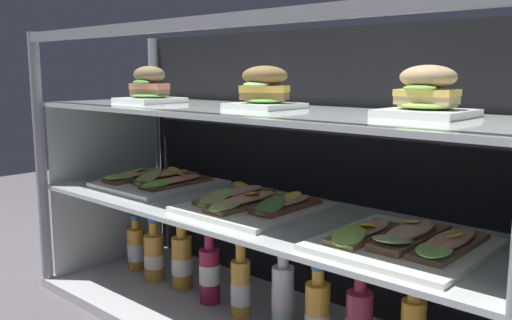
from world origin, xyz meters
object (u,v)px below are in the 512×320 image
Objects in this scene: plated_roll_sandwich_mid_left at (150,89)px; juice_bottle_front_fourth at (209,274)px; juice_bottle_back_right at (283,295)px; juice_bottle_tucked_behind at (318,314)px; plated_roll_sandwich_mid_right at (427,97)px; open_sandwich_tray_left_of_center at (157,181)px; juice_bottle_front_right_end at (153,257)px; juice_bottle_back_center at (182,261)px; open_sandwich_tray_mid_right at (251,203)px; juice_bottle_front_second at (241,288)px; open_sandwich_tray_mid_left at (405,241)px; juice_bottle_near_post at (136,248)px; plated_roll_sandwich_near_right_corner at (265,91)px.

juice_bottle_front_fourth is (0.27, 0.00, -0.57)m from plated_roll_sandwich_mid_left.
juice_bottle_back_right reaches higher than juice_bottle_tucked_behind.
plated_roll_sandwich_mid_left is 0.95× the size of plated_roll_sandwich_mid_right.
juice_bottle_tucked_behind is at bearing -0.68° from open_sandwich_tray_left_of_center.
open_sandwich_tray_left_of_center is 1.59× the size of juice_bottle_front_right_end.
juice_bottle_back_center is at bearing -177.30° from plated_roll_sandwich_mid_right.
plated_roll_sandwich_mid_left is 0.77× the size of juice_bottle_back_right.
juice_bottle_front_second is (-0.05, 0.01, -0.27)m from open_sandwich_tray_mid_right.
open_sandwich_tray_mid_left reaches higher than juice_bottle_near_post.
plated_roll_sandwich_mid_left is 0.79m from juice_bottle_back_right.
open_sandwich_tray_left_of_center is at bearing -177.88° from plated_roll_sandwich_near_right_corner.
juice_bottle_near_post is at bearing -179.27° from plated_roll_sandwich_near_right_corner.
plated_roll_sandwich_mid_left is at bearing -99.70° from open_sandwich_tray_left_of_center.
plated_roll_sandwich_mid_left is 0.61m from juice_bottle_near_post.
open_sandwich_tray_mid_left is 1.00m from juice_bottle_front_right_end.
plated_roll_sandwich_mid_right is 0.70m from juice_bottle_back_right.
juice_bottle_tucked_behind is at bearing 3.82° from open_sandwich_tray_mid_right.
juice_bottle_tucked_behind is at bearing -168.11° from plated_roll_sandwich_mid_right.
open_sandwich_tray_mid_right is at bearing -3.06° from juice_bottle_near_post.
juice_bottle_back_center is at bearing 8.58° from juice_bottle_front_right_end.
open_sandwich_tray_mid_left is 0.73m from juice_bottle_front_fourth.
plated_roll_sandwich_mid_left is 0.56m from open_sandwich_tray_mid_right.
open_sandwich_tray_mid_right reaches higher than juice_bottle_front_second.
juice_bottle_back_center is 1.06× the size of juice_bottle_tucked_behind.
open_sandwich_tray_mid_right is 0.49m from open_sandwich_tray_mid_left.
juice_bottle_front_fourth is at bearing 177.23° from open_sandwich_tray_mid_left.
open_sandwich_tray_left_of_center is 0.32m from juice_bottle_near_post.
juice_bottle_back_right is (0.13, 0.03, 0.01)m from juice_bottle_front_second.
open_sandwich_tray_mid_left is 1.51× the size of juice_bottle_back_right.
plated_roll_sandwich_near_right_corner reaches higher than juice_bottle_front_right_end.
open_sandwich_tray_mid_right is at bearing 177.09° from open_sandwich_tray_mid_left.
plated_roll_sandwich_near_right_corner is 0.61m from juice_bottle_front_fourth.
juice_bottle_front_right_end is 0.95× the size of juice_bottle_front_second.
juice_bottle_front_second is (-0.54, 0.03, -0.27)m from open_sandwich_tray_mid_left.
plated_roll_sandwich_mid_right is 0.57m from open_sandwich_tray_mid_right.
plated_roll_sandwich_near_right_corner is 0.77× the size of juice_bottle_tucked_behind.
plated_roll_sandwich_mid_left reaches higher than juice_bottle_tucked_behind.
open_sandwich_tray_mid_left is 1.58× the size of juice_bottle_tucked_behind.
open_sandwich_tray_mid_left is 1.50× the size of juice_bottle_front_fourth.
open_sandwich_tray_mid_right is 0.55m from juice_bottle_front_right_end.
juice_bottle_front_fourth is 0.42m from juice_bottle_tucked_behind.
juice_bottle_near_post is 0.42m from juice_bottle_front_fourth.
plated_roll_sandwich_mid_left is 1.00m from open_sandwich_tray_mid_left.
open_sandwich_tray_mid_left is at bearing -2.01° from juice_bottle_front_right_end.
juice_bottle_front_fourth is (-0.67, -0.06, -0.57)m from plated_roll_sandwich_mid_right.
open_sandwich_tray_left_of_center is 1.50× the size of juice_bottle_front_fourth.
open_sandwich_tray_left_of_center is 1.51× the size of juice_bottle_back_right.
juice_bottle_back_center is (-0.82, -0.04, -0.57)m from plated_roll_sandwich_mid_right.
plated_roll_sandwich_mid_right is at bearing 3.35° from plated_roll_sandwich_near_right_corner.
juice_bottle_back_center is at bearing 175.20° from open_sandwich_tray_mid_right.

